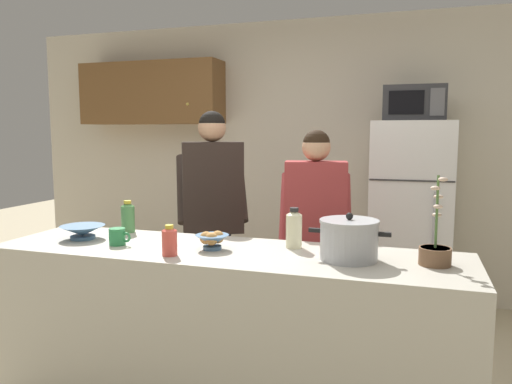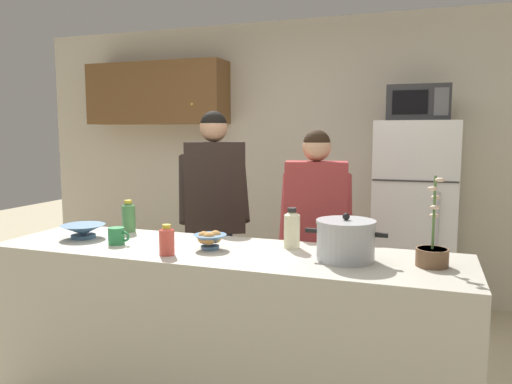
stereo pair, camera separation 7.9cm
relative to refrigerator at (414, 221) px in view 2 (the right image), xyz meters
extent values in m
cube|color=beige|center=(-0.93, 0.45, 0.48)|extent=(6.00, 0.12, 2.60)
cube|color=brown|center=(-2.53, 0.22, 1.12)|extent=(1.47, 0.34, 0.61)
sphere|color=gold|center=(-2.05, 0.05, 0.99)|extent=(0.03, 0.03, 0.03)
cube|color=#BCB7A8|center=(-0.93, -1.85, -0.36)|extent=(2.56, 0.68, 0.92)
cube|color=white|center=(0.00, 0.00, 0.00)|extent=(0.64, 0.64, 1.64)
cube|color=#333333|center=(0.00, -0.32, 0.36)|extent=(0.63, 0.01, 0.01)
cylinder|color=#B2B2B7|center=(0.18, -0.35, -0.08)|extent=(0.02, 0.02, 0.74)
cube|color=#2D2D30|center=(0.00, -0.02, 0.96)|extent=(0.48, 0.36, 0.28)
cube|color=black|center=(-0.06, -0.20, 0.96)|extent=(0.26, 0.01, 0.18)
cube|color=#59595B|center=(0.17, -0.20, 0.96)|extent=(0.11, 0.01, 0.21)
cylinder|color=#33384C|center=(-1.29, -0.96, -0.41)|extent=(0.11, 0.11, 0.83)
cylinder|color=#33384C|center=(-1.43, -1.03, -0.41)|extent=(0.11, 0.11, 0.83)
cube|color=#2D231E|center=(-1.36, -0.99, 0.33)|extent=(0.47, 0.38, 0.65)
sphere|color=tan|center=(-1.36, -0.99, 0.76)|extent=(0.20, 0.20, 0.20)
sphere|color=black|center=(-1.36, -0.99, 0.78)|extent=(0.19, 0.19, 0.19)
cylinder|color=#2D231E|center=(-1.23, -0.79, 0.31)|extent=(0.25, 0.38, 0.50)
cylinder|color=#2D231E|center=(-1.61, -0.99, 0.31)|extent=(0.25, 0.38, 0.50)
cylinder|color=#33384C|center=(-0.52, -1.11, -0.44)|extent=(0.11, 0.11, 0.76)
cylinder|color=#33384C|center=(-0.65, -1.14, -0.44)|extent=(0.11, 0.11, 0.76)
cube|color=#993333|center=(-0.58, -1.12, 0.24)|extent=(0.43, 0.27, 0.60)
sphere|color=tan|center=(-0.58, -1.12, 0.63)|extent=(0.18, 0.18, 0.18)
sphere|color=black|center=(-0.58, -1.12, 0.66)|extent=(0.17, 0.17, 0.17)
cylinder|color=#993333|center=(-0.41, -0.97, 0.22)|extent=(0.15, 0.37, 0.46)
cylinder|color=#993333|center=(-0.80, -1.04, 0.22)|extent=(0.15, 0.37, 0.46)
cylinder|color=#ADAFB5|center=(-0.27, -1.85, 0.19)|extent=(0.28, 0.28, 0.18)
cylinder|color=#ADAFB5|center=(-0.27, -1.85, 0.29)|extent=(0.29, 0.29, 0.02)
sphere|color=black|center=(-0.27, -1.85, 0.32)|extent=(0.04, 0.04, 0.04)
cube|color=black|center=(-0.44, -1.85, 0.24)|extent=(0.06, 0.02, 0.02)
cube|color=black|center=(-0.10, -1.85, 0.24)|extent=(0.06, 0.02, 0.02)
cylinder|color=#2D8C4C|center=(-1.55, -1.92, 0.15)|extent=(0.09, 0.09, 0.10)
torus|color=#2D8C4C|center=(-1.49, -1.92, 0.15)|extent=(0.06, 0.01, 0.06)
cylinder|color=#4C7299|center=(-1.00, -1.86, 0.11)|extent=(0.10, 0.10, 0.02)
cone|color=#4C7299|center=(-1.00, -1.86, 0.15)|extent=(0.18, 0.18, 0.06)
sphere|color=tan|center=(-1.03, -1.88, 0.17)|extent=(0.07, 0.07, 0.07)
sphere|color=tan|center=(-0.98, -1.83, 0.17)|extent=(0.07, 0.07, 0.07)
sphere|color=tan|center=(-0.99, -1.89, 0.17)|extent=(0.07, 0.07, 0.07)
cylinder|color=#4C7299|center=(-1.83, -1.85, 0.11)|extent=(0.14, 0.14, 0.02)
cone|color=#4C7299|center=(-1.83, -1.85, 0.15)|extent=(0.26, 0.26, 0.06)
cylinder|color=#4C8C4C|center=(-1.69, -1.59, 0.18)|extent=(0.08, 0.08, 0.17)
cone|color=#4C8C4C|center=(-1.69, -1.59, 0.28)|extent=(0.08, 0.08, 0.03)
cylinder|color=gold|center=(-1.69, -1.59, 0.29)|extent=(0.05, 0.05, 0.02)
cylinder|color=beige|center=(-0.59, -1.68, 0.19)|extent=(0.09, 0.09, 0.18)
cone|color=beige|center=(-0.59, -1.68, 0.30)|extent=(0.09, 0.09, 0.03)
cylinder|color=#262626|center=(-0.59, -1.68, 0.31)|extent=(0.05, 0.05, 0.02)
cylinder|color=#D84C3F|center=(-1.16, -2.05, 0.17)|extent=(0.08, 0.08, 0.13)
cone|color=#D84C3F|center=(-1.16, -2.05, 0.24)|extent=(0.08, 0.08, 0.02)
cylinder|color=gold|center=(-1.16, -2.05, 0.25)|extent=(0.04, 0.04, 0.02)
cylinder|color=brown|center=(0.13, -1.82, 0.14)|extent=(0.15, 0.15, 0.09)
cylinder|color=#38281E|center=(0.13, -1.82, 0.18)|extent=(0.14, 0.14, 0.01)
cylinder|color=#4C7238|center=(0.13, -1.82, 0.36)|extent=(0.01, 0.02, 0.34)
ellipsoid|color=beige|center=(0.13, -1.81, 0.34)|extent=(0.04, 0.03, 0.02)
ellipsoid|color=beige|center=(0.13, -1.83, 0.38)|extent=(0.04, 0.03, 0.02)
ellipsoid|color=beige|center=(0.13, -1.80, 0.43)|extent=(0.04, 0.03, 0.02)
ellipsoid|color=beige|center=(0.12, -1.83, 0.47)|extent=(0.04, 0.03, 0.02)
ellipsoid|color=beige|center=(0.15, -1.84, 0.51)|extent=(0.04, 0.03, 0.02)
camera|label=1|loc=(0.02, -4.26, 0.73)|focal=34.61mm
camera|label=2|loc=(0.10, -4.23, 0.73)|focal=34.61mm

